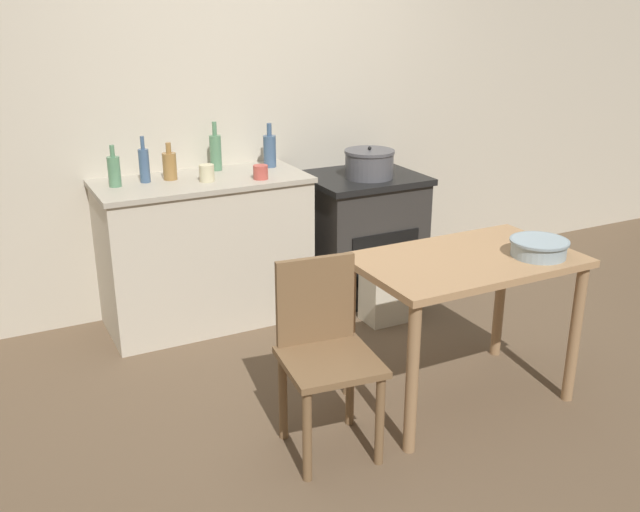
% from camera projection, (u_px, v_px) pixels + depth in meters
% --- Properties ---
extents(ground_plane, '(14.00, 14.00, 0.00)m').
position_uv_depth(ground_plane, '(367.00, 396.00, 3.65)').
color(ground_plane, brown).
extents(wall_back, '(8.00, 0.07, 2.55)m').
position_uv_depth(wall_back, '(244.00, 105.00, 4.54)').
color(wall_back, beige).
rests_on(wall_back, ground_plane).
extents(counter_cabinet, '(1.25, 0.60, 0.91)m').
position_uv_depth(counter_cabinet, '(205.00, 251.00, 4.37)').
color(counter_cabinet, beige).
rests_on(counter_cabinet, ground_plane).
extents(stove, '(0.74, 0.67, 0.82)m').
position_uv_depth(stove, '(361.00, 234.00, 4.83)').
color(stove, '#2D2B28').
rests_on(stove, ground_plane).
extents(work_table, '(1.06, 0.65, 0.76)m').
position_uv_depth(work_table, '(465.00, 281.00, 3.43)').
color(work_table, '#A87F56').
rests_on(work_table, ground_plane).
extents(chair, '(0.44, 0.44, 0.86)m').
position_uv_depth(chair, '(325.00, 350.00, 3.11)').
color(chair, brown).
rests_on(chair, ground_plane).
extents(flour_sack, '(0.30, 0.21, 0.32)m').
position_uv_depth(flour_sack, '(387.00, 296.00, 4.46)').
color(flour_sack, beige).
rests_on(flour_sack, ground_plane).
extents(stock_pot, '(0.32, 0.32, 0.20)m').
position_uv_depth(stock_pot, '(369.00, 164.00, 4.59)').
color(stock_pot, '#4C4C51').
rests_on(stock_pot, stove).
extents(mixing_bowl_large, '(0.28, 0.28, 0.08)m').
position_uv_depth(mixing_bowl_large, '(539.00, 247.00, 3.38)').
color(mixing_bowl_large, '#93A8B2').
rests_on(mixing_bowl_large, work_table).
extents(bottle_far_left, '(0.08, 0.08, 0.22)m').
position_uv_depth(bottle_far_left, '(170.00, 165.00, 4.17)').
color(bottle_far_left, olive).
rests_on(bottle_far_left, counter_cabinet).
extents(bottle_left, '(0.07, 0.07, 0.30)m').
position_uv_depth(bottle_left, '(216.00, 152.00, 4.39)').
color(bottle_left, '#517F5B').
rests_on(bottle_left, counter_cabinet).
extents(bottle_mid_left, '(0.08, 0.08, 0.27)m').
position_uv_depth(bottle_mid_left, '(270.00, 150.00, 4.48)').
color(bottle_mid_left, '#3D5675').
rests_on(bottle_mid_left, counter_cabinet).
extents(bottle_center_left, '(0.07, 0.07, 0.24)m').
position_uv_depth(bottle_center_left, '(114.00, 171.00, 4.01)').
color(bottle_center_left, '#517F5B').
rests_on(bottle_center_left, counter_cabinet).
extents(bottle_center, '(0.06, 0.06, 0.27)m').
position_uv_depth(bottle_center, '(144.00, 165.00, 4.10)').
color(bottle_center, '#3D5675').
rests_on(bottle_center, counter_cabinet).
extents(cup_center_right, '(0.09, 0.09, 0.10)m').
position_uv_depth(cup_center_right, '(207.00, 173.00, 4.14)').
color(cup_center_right, beige).
rests_on(cup_center_right, counter_cabinet).
extents(cup_mid_right, '(0.09, 0.09, 0.08)m').
position_uv_depth(cup_mid_right, '(261.00, 172.00, 4.19)').
color(cup_mid_right, '#B74C42').
rests_on(cup_mid_right, counter_cabinet).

